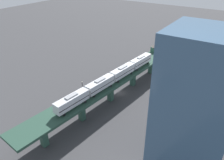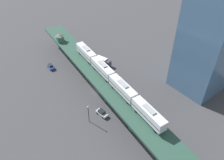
{
  "view_description": "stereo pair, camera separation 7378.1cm",
  "coord_description": "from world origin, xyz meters",
  "views": [
    {
      "loc": [
        -38.04,
        64.61,
        47.5
      ],
      "look_at": [
        -0.63,
        7.4,
        9.67
      ],
      "focal_mm": 35.0,
      "sensor_mm": 36.0,
      "label": 1
    },
    {
      "loc": [
        34.32,
        52.22,
        54.78
      ],
      "look_at": [
        -0.63,
        7.4,
        9.67
      ],
      "focal_mm": 35.0,
      "sensor_mm": 36.0,
      "label": 2
    }
  ],
  "objects": [
    {
      "name": "street_car_silver",
      "position": [
        6.16,
        10.54,
        0.94
      ],
      "size": [
        2.37,
        4.59,
        1.89
      ],
      "color": "#B7BABF",
      "rests_on": "ground"
    },
    {
      "name": "delivery_truck",
      "position": [
        -11.9,
        -13.39,
        1.76
      ],
      "size": [
        4.18,
        7.54,
        3.2
      ],
      "color": "#333338",
      "rests_on": "ground"
    },
    {
      "name": "subway_train",
      "position": [
        -0.63,
        7.4,
        10.71
      ],
      "size": [
        8.0,
        49.82,
        4.45
      ],
      "color": "silver",
      "rests_on": "elevated_viaduct"
    },
    {
      "name": "signal_hut",
      "position": [
        -0.74,
        -30.02,
        9.97
      ],
      "size": [
        3.54,
        3.54,
        3.4
      ],
      "color": "#33604C",
      "rests_on": "elevated_viaduct"
    },
    {
      "name": "office_tower",
      "position": [
        -31.75,
        20.5,
        18.0
      ],
      "size": [
        16.0,
        16.0,
        36.0
      ],
      "color": "#3D5B7A",
      "rests_on": "ground"
    },
    {
      "name": "elevated_viaduct",
      "position": [
        -0.02,
        -0.19,
        7.0
      ],
      "size": [
        17.97,
        92.37,
        8.17
      ],
      "color": "#244135",
      "rests_on": "ground"
    },
    {
      "name": "street_lamp",
      "position": [
        11.1,
        10.37,
        4.11
      ],
      "size": [
        0.44,
        0.44,
        6.94
      ],
      "color": "black",
      "rests_on": "ground"
    },
    {
      "name": "street_car_blue",
      "position": [
        7.69,
        -24.94,
        0.94
      ],
      "size": [
        2.21,
        4.52,
        1.89
      ],
      "color": "#233D93",
      "rests_on": "ground"
    },
    {
      "name": "ground_plane",
      "position": [
        0.0,
        0.0,
        0.0
      ],
      "size": [
        400.0,
        400.0,
        0.0
      ],
      "primitive_type": "plane",
      "color": "#38383A"
    }
  ]
}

